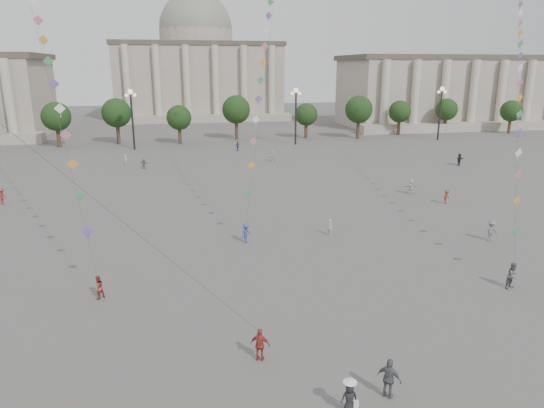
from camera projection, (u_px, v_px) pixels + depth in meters
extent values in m
plane|color=#53504E|center=(344.00, 361.00, 24.53)|extent=(360.00, 360.00, 0.00)
cube|color=#9F9285|center=(496.00, 92.00, 126.23)|extent=(80.00, 22.00, 16.00)
cube|color=#4C4437|center=(500.00, 58.00, 123.88)|extent=(81.60, 22.44, 1.20)
cube|color=#9F9285|center=(526.00, 125.00, 115.87)|extent=(84.00, 4.00, 2.00)
cube|color=#9F9285|center=(198.00, 82.00, 144.43)|extent=(46.00, 30.00, 20.00)
cube|color=#4C4437|center=(197.00, 45.00, 141.54)|extent=(46.92, 30.60, 1.20)
cube|color=#9F9285|center=(203.00, 118.00, 130.84)|extent=(48.30, 4.00, 2.00)
cylinder|color=#9F9285|center=(196.00, 38.00, 141.02)|extent=(21.00, 21.00, 5.00)
sphere|color=gray|center=(196.00, 29.00, 140.34)|extent=(21.00, 21.00, 21.00)
cylinder|color=#3C2B1E|center=(55.00, 136.00, 91.91)|extent=(0.70, 0.70, 3.52)
sphere|color=black|center=(53.00, 116.00, 90.91)|extent=(5.12, 5.12, 5.12)
cylinder|color=#3C2B1E|center=(121.00, 134.00, 94.20)|extent=(0.70, 0.70, 3.52)
sphere|color=black|center=(119.00, 115.00, 93.20)|extent=(5.12, 5.12, 5.12)
cylinder|color=#3C2B1E|center=(184.00, 133.00, 96.48)|extent=(0.70, 0.70, 3.52)
sphere|color=black|center=(183.00, 114.00, 95.48)|extent=(5.12, 5.12, 5.12)
cylinder|color=#3C2B1E|center=(243.00, 131.00, 98.76)|extent=(0.70, 0.70, 3.52)
sphere|color=black|center=(243.00, 113.00, 97.76)|extent=(5.12, 5.12, 5.12)
cylinder|color=#3C2B1E|center=(300.00, 130.00, 101.05)|extent=(0.70, 0.70, 3.52)
sphere|color=black|center=(300.00, 112.00, 100.04)|extent=(5.12, 5.12, 5.12)
cylinder|color=#3C2B1E|center=(355.00, 128.00, 103.33)|extent=(0.70, 0.70, 3.52)
sphere|color=black|center=(355.00, 111.00, 102.33)|extent=(5.12, 5.12, 5.12)
cylinder|color=#3C2B1E|center=(407.00, 127.00, 105.61)|extent=(0.70, 0.70, 3.52)
sphere|color=black|center=(408.00, 110.00, 104.61)|extent=(5.12, 5.12, 5.12)
cylinder|color=#3C2B1E|center=(456.00, 126.00, 107.89)|extent=(0.70, 0.70, 3.52)
sphere|color=black|center=(458.00, 109.00, 106.89)|extent=(5.12, 5.12, 5.12)
cylinder|color=#3C2B1E|center=(504.00, 125.00, 110.18)|extent=(0.70, 0.70, 3.52)
sphere|color=black|center=(506.00, 108.00, 109.18)|extent=(5.12, 5.12, 5.12)
cylinder|color=#262628|center=(133.00, 122.00, 86.34)|extent=(0.36, 0.36, 10.00)
sphere|color=#FFE5B2|center=(130.00, 92.00, 84.92)|extent=(0.90, 0.90, 0.90)
sphere|color=#FFE5B2|center=(126.00, 95.00, 84.95)|extent=(0.60, 0.60, 0.60)
sphere|color=#FFE5B2|center=(135.00, 95.00, 85.22)|extent=(0.60, 0.60, 0.60)
cylinder|color=#262628|center=(296.00, 118.00, 92.05)|extent=(0.36, 0.36, 10.00)
sphere|color=#FFE5B2|center=(296.00, 90.00, 90.63)|extent=(0.90, 0.90, 0.90)
sphere|color=#FFE5B2|center=(292.00, 94.00, 90.66)|extent=(0.60, 0.60, 0.60)
sphere|color=#FFE5B2|center=(300.00, 93.00, 90.93)|extent=(0.60, 0.60, 0.60)
cylinder|color=#262628|center=(440.00, 115.00, 97.75)|extent=(0.36, 0.36, 10.00)
sphere|color=#FFE5B2|center=(442.00, 89.00, 96.34)|extent=(0.90, 0.90, 0.90)
sphere|color=#FFE5B2|center=(439.00, 92.00, 96.37)|extent=(0.60, 0.60, 0.60)
sphere|color=#FFE5B2|center=(445.00, 92.00, 96.64)|extent=(0.60, 0.60, 0.60)
imported|color=navy|center=(238.00, 146.00, 85.99)|extent=(1.06, 0.88, 1.70)
imported|color=maroon|center=(2.00, 196.00, 52.31)|extent=(1.09, 1.34, 1.80)
imported|color=silver|center=(273.00, 156.00, 76.28)|extent=(1.63, 1.37, 1.76)
imported|color=slate|center=(491.00, 231.00, 41.26)|extent=(1.27, 0.83, 1.85)
imported|color=silver|center=(411.00, 187.00, 56.76)|extent=(1.60, 0.60, 1.70)
imported|color=maroon|center=(446.00, 197.00, 52.69)|extent=(1.14, 0.96, 1.53)
imported|color=black|center=(459.00, 159.00, 73.15)|extent=(1.75, 1.33, 1.85)
imported|color=beige|center=(126.00, 160.00, 73.39)|extent=(0.66, 0.73, 1.67)
imported|color=slate|center=(144.00, 164.00, 70.93)|extent=(1.41, 1.06, 1.48)
imported|color=#B4B4AF|center=(330.00, 227.00, 42.76)|extent=(0.58, 0.65, 1.49)
imported|color=#A1342B|center=(260.00, 345.00, 24.40)|extent=(1.12, 0.84, 1.77)
imported|color=#59595D|center=(389.00, 379.00, 21.63)|extent=(1.13, 1.13, 1.93)
imported|color=#983729|center=(98.00, 287.00, 31.00)|extent=(0.98, 0.94, 1.58)
imported|color=#37427C|center=(246.00, 233.00, 40.94)|extent=(1.24, 1.19, 1.70)
imported|color=#595A5D|center=(513.00, 276.00, 32.43)|extent=(1.07, 0.95, 1.83)
imported|color=black|center=(349.00, 399.00, 20.64)|extent=(0.75, 0.51, 1.48)
cone|color=white|center=(350.00, 381.00, 20.40)|extent=(0.52, 0.52, 0.14)
cylinder|color=white|center=(350.00, 382.00, 20.42)|extent=(0.60, 0.60, 0.02)
cube|color=white|center=(356.00, 404.00, 20.60)|extent=(0.22, 0.10, 0.35)
cylinder|color=#3F3F3F|center=(117.00, 218.00, 21.14)|extent=(0.02, 0.02, 18.03)
cube|color=#7853A6|center=(88.00, 232.00, 31.48)|extent=(0.76, 0.25, 0.76)
cube|color=#45965E|center=(80.00, 196.00, 32.30)|extent=(0.76, 0.25, 0.76)
cube|color=gold|center=(73.00, 164.00, 33.15)|extent=(0.76, 0.25, 0.76)
cube|color=#CC6C87|center=(66.00, 135.00, 34.03)|extent=(0.76, 0.25, 0.76)
cube|color=white|center=(60.00, 108.00, 34.93)|extent=(0.76, 0.25, 0.76)
cube|color=#7853A6|center=(54.00, 84.00, 35.84)|extent=(0.76, 0.25, 0.76)
cube|color=#45965E|center=(48.00, 61.00, 36.77)|extent=(0.76, 0.25, 0.76)
cube|color=gold|center=(43.00, 40.00, 37.70)|extent=(0.76, 0.25, 0.76)
cube|color=#CC6C87|center=(38.00, 20.00, 38.64)|extent=(0.76, 0.25, 0.76)
cube|color=white|center=(34.00, 2.00, 39.59)|extent=(0.76, 0.25, 0.76)
cube|color=#45965E|center=(249.00, 192.00, 41.50)|extent=(0.76, 0.25, 0.76)
cube|color=gold|center=(251.00, 165.00, 42.37)|extent=(0.76, 0.25, 0.76)
cube|color=#CC6C87|center=(254.00, 141.00, 43.29)|extent=(0.76, 0.25, 0.76)
cube|color=white|center=(256.00, 119.00, 44.23)|extent=(0.76, 0.25, 0.76)
cube|color=#7853A6|center=(258.00, 99.00, 45.19)|extent=(0.76, 0.25, 0.76)
cube|color=#45965E|center=(261.00, 80.00, 46.16)|extent=(0.76, 0.25, 0.76)
cube|color=gold|center=(263.00, 63.00, 47.15)|extent=(0.76, 0.25, 0.76)
cube|color=#CC6C87|center=(265.00, 46.00, 48.14)|extent=(0.76, 0.25, 0.76)
cube|color=white|center=(267.00, 30.00, 49.15)|extent=(0.76, 0.25, 0.76)
cube|color=#7853A6|center=(269.00, 16.00, 50.16)|extent=(0.76, 0.25, 0.76)
cube|color=#45965E|center=(270.00, 2.00, 51.17)|extent=(0.76, 0.25, 0.76)
cylinder|color=#3F3F3F|center=(518.00, 49.00, 50.26)|extent=(0.02, 0.02, 57.53)
cube|color=#45965E|center=(516.00, 230.00, 33.57)|extent=(0.76, 0.25, 0.76)
cube|color=gold|center=(517.00, 201.00, 34.97)|extent=(0.76, 0.25, 0.76)
cube|color=#CC6C87|center=(518.00, 175.00, 36.40)|extent=(0.76, 0.25, 0.76)
cube|color=white|center=(519.00, 153.00, 37.86)|extent=(0.76, 0.25, 0.76)
cube|color=#7853A6|center=(519.00, 133.00, 39.33)|extent=(0.76, 0.25, 0.76)
cube|color=#45965E|center=(519.00, 114.00, 40.80)|extent=(0.76, 0.25, 0.76)
cube|color=gold|center=(520.00, 98.00, 42.29)|extent=(0.76, 0.25, 0.76)
cube|color=#CC6C87|center=(520.00, 82.00, 43.79)|extent=(0.76, 0.25, 0.76)
cube|color=white|center=(520.00, 68.00, 45.29)|extent=(0.76, 0.25, 0.76)
cube|color=#7853A6|center=(520.00, 55.00, 46.79)|extent=(0.76, 0.25, 0.76)
cube|color=#45965E|center=(520.00, 44.00, 48.31)|extent=(0.76, 0.25, 0.76)
cube|color=gold|center=(521.00, 33.00, 49.82)|extent=(0.76, 0.25, 0.76)
cube|color=#CC6C87|center=(521.00, 22.00, 51.34)|extent=(0.76, 0.25, 0.76)
cube|color=white|center=(521.00, 13.00, 52.87)|extent=(0.76, 0.25, 0.76)
cube|color=#7853A6|center=(521.00, 4.00, 54.39)|extent=(0.76, 0.25, 0.76)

